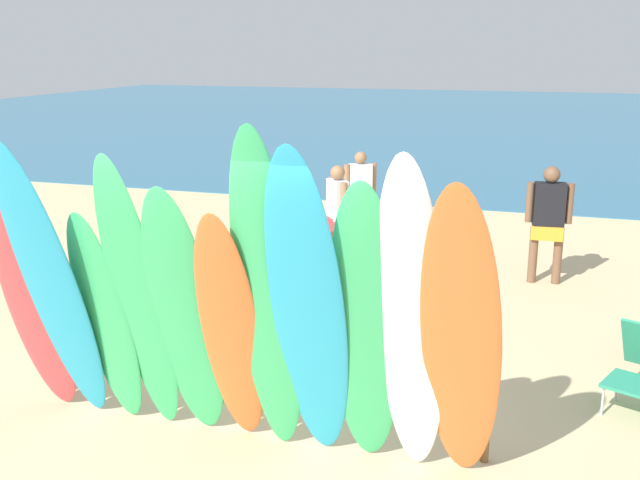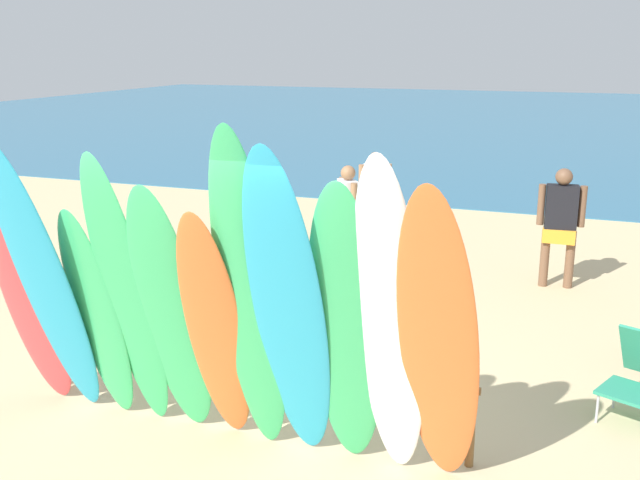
% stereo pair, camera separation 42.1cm
% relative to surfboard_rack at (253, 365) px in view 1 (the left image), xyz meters
% --- Properties ---
extents(ground, '(60.00, 60.00, 0.00)m').
position_rel_surfboard_rack_xyz_m(ground, '(0.00, 14.00, -0.56)').
color(ground, '#D3BC8C').
extents(ocean_water, '(60.00, 40.00, 0.02)m').
position_rel_surfboard_rack_xyz_m(ocean_water, '(0.00, 29.44, -0.55)').
color(ocean_water, teal).
rests_on(ocean_water, ground).
extents(surfboard_rack, '(4.13, 0.07, 0.69)m').
position_rel_surfboard_rack_xyz_m(surfboard_rack, '(0.00, 0.00, 0.00)').
color(surfboard_rack, brown).
rests_on(surfboard_rack, ground).
extents(surfboard_red_0, '(0.56, 0.66, 2.06)m').
position_rel_surfboard_rack_xyz_m(surfboard_red_0, '(-1.84, -0.44, 0.46)').
color(surfboard_red_0, '#D13D42').
rests_on(surfboard_red_0, ground).
extents(surfboard_teal_1, '(0.58, 0.99, 2.60)m').
position_rel_surfboard_rack_xyz_m(surfboard_teal_1, '(-1.49, -0.62, 0.74)').
color(surfboard_teal_1, '#289EC6').
rests_on(surfboard_teal_1, ground).
extents(surfboard_green_2, '(0.56, 0.64, 2.01)m').
position_rel_surfboard_rack_xyz_m(surfboard_green_2, '(-1.14, -0.44, 0.44)').
color(surfboard_green_2, '#38B266').
rests_on(surfboard_green_2, ground).
extents(surfboard_green_3, '(0.51, 0.77, 2.51)m').
position_rel_surfboard_rack_xyz_m(surfboard_green_3, '(-0.76, -0.52, 0.69)').
color(surfboard_green_3, '#38B266').
rests_on(surfboard_green_3, ground).
extents(surfboard_green_4, '(0.59, 0.75, 2.28)m').
position_rel_surfboard_rack_xyz_m(surfboard_green_4, '(-0.36, -0.50, 0.58)').
color(surfboard_green_4, '#38B266').
rests_on(surfboard_green_4, ground).
extents(surfboard_orange_5, '(0.56, 0.88, 2.14)m').
position_rel_surfboard_rack_xyz_m(surfboard_orange_5, '(0.05, -0.53, 0.50)').
color(surfboard_orange_5, orange).
rests_on(surfboard_orange_5, ground).
extents(surfboard_green_6, '(0.54, 0.85, 2.77)m').
position_rel_surfboard_rack_xyz_m(surfboard_green_6, '(0.39, -0.58, 0.82)').
color(surfboard_green_6, '#38B266').
rests_on(surfboard_green_6, ground).
extents(surfboard_teal_7, '(0.59, 0.94, 2.66)m').
position_rel_surfboard_rack_xyz_m(surfboard_teal_7, '(0.71, -0.61, 0.76)').
color(surfboard_teal_7, '#289EC6').
rests_on(surfboard_teal_7, ground).
extents(surfboard_green_8, '(0.61, 0.78, 2.41)m').
position_rel_surfboard_rack_xyz_m(surfboard_green_8, '(1.12, -0.50, 0.64)').
color(surfboard_green_8, '#38B266').
rests_on(surfboard_green_8, ground).
extents(surfboard_white_9, '(0.56, 0.81, 2.62)m').
position_rel_surfboard_rack_xyz_m(surfboard_white_9, '(1.47, -0.54, 0.74)').
color(surfboard_white_9, white).
rests_on(surfboard_white_9, ground).
extents(surfboard_orange_10, '(0.63, 0.97, 2.47)m').
position_rel_surfboard_rack_xyz_m(surfboard_orange_10, '(1.83, -0.59, 0.67)').
color(surfboard_orange_10, orange).
rests_on(surfboard_orange_10, ground).
extents(beachgoer_strolling, '(0.41, 0.49, 1.57)m').
position_rel_surfboard_rack_xyz_m(beachgoer_strolling, '(-0.59, 4.71, 0.34)').
color(beachgoer_strolling, '#9E704C').
rests_on(beachgoer_strolling, ground).
extents(beachgoer_photographing, '(0.62, 0.27, 1.66)m').
position_rel_surfboard_rack_xyz_m(beachgoer_photographing, '(2.38, 4.95, 0.39)').
color(beachgoer_photographing, brown).
rests_on(beachgoer_photographing, ground).
extents(beachgoer_midbeach, '(0.50, 0.36, 1.51)m').
position_rel_surfboard_rack_xyz_m(beachgoer_midbeach, '(-0.71, 6.55, 0.31)').
color(beachgoer_midbeach, '#9E704C').
rests_on(beachgoer_midbeach, ground).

